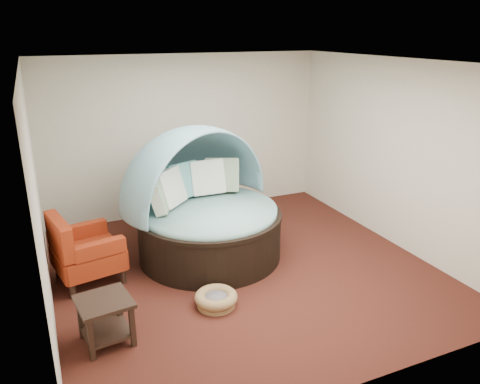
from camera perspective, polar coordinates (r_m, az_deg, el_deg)
name	(u,v)px	position (r m, az deg, el deg)	size (l,w,h in m)	color
floor	(244,269)	(6.64, 0.47, -9.34)	(5.00, 5.00, 0.00)	#481D14
wall_back	(186,136)	(8.37, -6.59, 6.84)	(5.00, 5.00, 0.00)	beige
wall_front	(366,252)	(4.10, 15.10, -7.12)	(5.00, 5.00, 0.00)	beige
wall_left	(37,200)	(5.61, -23.48, -0.89)	(5.00, 5.00, 0.00)	beige
wall_right	(395,154)	(7.45, 18.39, 4.43)	(5.00, 5.00, 0.00)	beige
ceiling	(244,62)	(5.85, 0.55, 15.54)	(5.00, 5.00, 0.00)	white
canopy_daybed	(203,197)	(6.76, -4.51, -0.65)	(2.73, 2.69, 1.91)	black
pet_basket	(216,299)	(5.80, -2.94, -12.88)	(0.65, 0.65, 0.18)	brown
red_armchair	(83,251)	(6.47, -18.60, -6.84)	(0.96, 0.96, 0.96)	black
side_table	(105,315)	(5.28, -16.11, -14.19)	(0.60, 0.60, 0.51)	black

